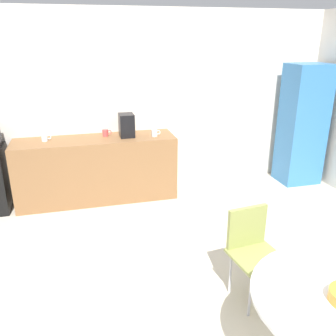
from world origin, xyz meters
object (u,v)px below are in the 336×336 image
Objects in this scene: mug_green at (45,138)px; mug_red at (155,133)px; coffee_maker at (127,125)px; chair_olive at (252,243)px; mug_white at (106,133)px; locker_cabinet at (302,125)px.

mug_green is 1.00× the size of mug_red.
coffee_maker reaches higher than mug_green.
coffee_maker is (-0.73, 2.41, 0.54)m from chair_olive.
mug_white is at bearing 162.07° from coffee_maker.
mug_green is 1.48m from mug_red.
chair_olive is at bearing -81.28° from mug_red.
locker_cabinet is 14.30× the size of mug_white.
chair_olive is at bearing -67.78° from mug_white.
mug_red is at bearing 98.72° from chair_olive.
mug_red is at bearing 179.61° from locker_cabinet.
mug_green is (-0.81, -0.05, 0.00)m from mug_white.
mug_white is 0.81m from mug_green.
locker_cabinet is 2.35m from mug_red.
coffee_maker reaches higher than mug_white.
mug_white is at bearing 3.50° from mug_green.
mug_white is 0.69m from mug_red.
locker_cabinet reaches higher than mug_green.
mug_white and mug_red have the same top height.
mug_white is 0.32m from coffee_maker.
locker_cabinet is 14.30× the size of mug_green.
coffee_maker is (1.10, -0.04, 0.11)m from mug_green.
coffee_maker is (0.29, -0.09, 0.11)m from mug_white.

